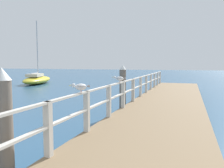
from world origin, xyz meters
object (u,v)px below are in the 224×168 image
object	(u,v)px
dock_piling_near	(4,135)
dock_piling_far	(123,89)
seagull_foreground	(80,87)
boat_0	(37,79)
seagull_background	(119,78)

from	to	relation	value
dock_piling_near	dock_piling_far	xyz separation A→B (m)	(0.00, 6.53, 0.00)
dock_piling_far	seagull_foreground	size ratio (longest dim) A/B	5.33
seagull_foreground	boat_0	xyz separation A→B (m)	(-13.24, 15.83, -1.18)
boat_0	seagull_background	bearing A→B (deg)	-63.61
dock_piling_near	boat_0	xyz separation A→B (m)	(-12.86, 17.70, -0.60)
seagull_background	seagull_foreground	bearing A→B (deg)	164.65
seagull_background	boat_0	world-z (taller)	boat_0
dock_piling_near	seagull_foreground	distance (m)	1.99
seagull_foreground	seagull_background	size ratio (longest dim) A/B	0.84
dock_piling_far	seagull_foreground	xyz separation A→B (m)	(0.37, -4.67, 0.58)
dock_piling_far	seagull_foreground	distance (m)	4.72
dock_piling_far	boat_0	world-z (taller)	boat_0
dock_piling_near	seagull_background	world-z (taller)	dock_piling_near
seagull_foreground	boat_0	bearing A→B (deg)	-10.29
dock_piling_far	boat_0	size ratio (longest dim) A/B	0.31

